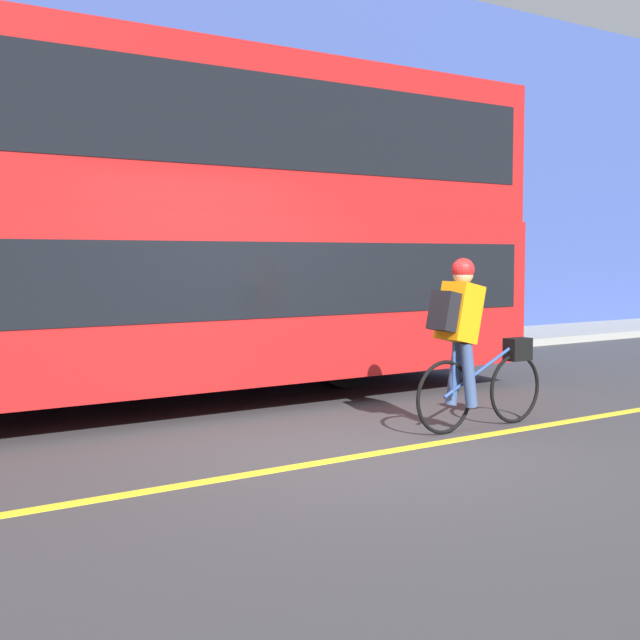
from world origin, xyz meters
name	(u,v)px	position (x,y,z in m)	size (l,w,h in m)	color
ground_plane	(352,452)	(0.00, 0.00, 0.00)	(80.00, 80.00, 0.00)	#38383A
road_center_line	(364,455)	(0.00, -0.16, 0.00)	(50.00, 0.14, 0.01)	yellow
sidewalk_curb	(87,369)	(0.00, 6.05, 0.07)	(60.00, 2.16, 0.13)	gray
building_facade	(52,139)	(0.00, 7.28, 3.37)	(60.00, 0.30, 6.73)	#33478C
bus	(92,212)	(-1.04, 3.06, 2.09)	(10.41, 2.48, 3.77)	black
cyclist_on_bike	(469,338)	(1.46, 0.10, 0.88)	(1.64, 0.32, 1.63)	black
trash_bin	(374,315)	(5.04, 5.94, 0.64)	(0.59, 0.59, 1.01)	#515156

